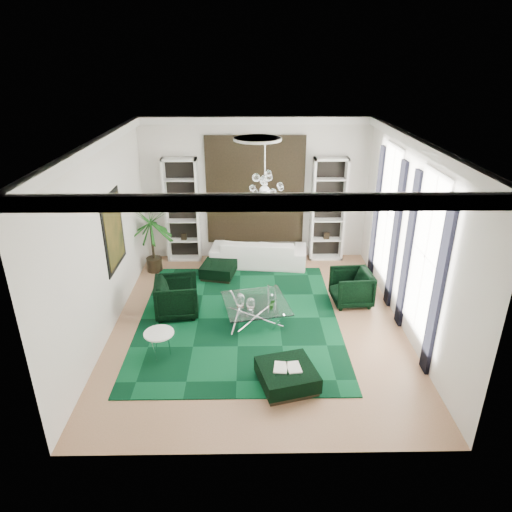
{
  "coord_description": "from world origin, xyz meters",
  "views": [
    {
      "loc": [
        -0.16,
        -8.3,
        5.2
      ],
      "look_at": [
        -0.03,
        0.5,
        1.31
      ],
      "focal_mm": 32.0,
      "sensor_mm": 36.0,
      "label": 1
    }
  ],
  "objects_px": {
    "ottoman_side": "(219,270)",
    "palm": "(151,232)",
    "sofa": "(259,252)",
    "coffee_table": "(256,312)",
    "ottoman_front": "(287,377)",
    "armchair_right": "(351,287)",
    "side_table": "(160,345)",
    "armchair_left": "(177,297)"
  },
  "relations": [
    {
      "from": "sofa",
      "to": "ottoman_side",
      "type": "relative_size",
      "value": 3.11
    },
    {
      "from": "coffee_table",
      "to": "ottoman_front",
      "type": "xyz_separation_m",
      "value": [
        0.5,
        -2.08,
        -0.04
      ]
    },
    {
      "from": "armchair_right",
      "to": "side_table",
      "type": "height_order",
      "value": "armchair_right"
    },
    {
      "from": "ottoman_side",
      "to": "ottoman_front",
      "type": "distance_m",
      "value": 4.44
    },
    {
      "from": "ottoman_front",
      "to": "side_table",
      "type": "xyz_separation_m",
      "value": [
        -2.3,
        0.83,
        0.08
      ]
    },
    {
      "from": "ottoman_front",
      "to": "palm",
      "type": "height_order",
      "value": "palm"
    },
    {
      "from": "side_table",
      "to": "armchair_right",
      "type": "bearing_deg",
      "value": 26.76
    },
    {
      "from": "coffee_table",
      "to": "side_table",
      "type": "height_order",
      "value": "side_table"
    },
    {
      "from": "armchair_right",
      "to": "palm",
      "type": "height_order",
      "value": "palm"
    },
    {
      "from": "armchair_left",
      "to": "ottoman_side",
      "type": "distance_m",
      "value": 1.99
    },
    {
      "from": "ottoman_side",
      "to": "side_table",
      "type": "distance_m",
      "value": 3.49
    },
    {
      "from": "ottoman_front",
      "to": "palm",
      "type": "distance_m",
      "value": 5.63
    },
    {
      "from": "ottoman_front",
      "to": "coffee_table",
      "type": "bearing_deg",
      "value": 103.42
    },
    {
      "from": "coffee_table",
      "to": "palm",
      "type": "relative_size",
      "value": 0.59
    },
    {
      "from": "armchair_left",
      "to": "ottoman_front",
      "type": "bearing_deg",
      "value": -145.01
    },
    {
      "from": "armchair_left",
      "to": "armchair_right",
      "type": "relative_size",
      "value": 1.06
    },
    {
      "from": "ottoman_front",
      "to": "palm",
      "type": "xyz_separation_m",
      "value": [
        -3.11,
        4.6,
        0.91
      ]
    },
    {
      "from": "ottoman_side",
      "to": "side_table",
      "type": "relative_size",
      "value": 1.45
    },
    {
      "from": "armchair_right",
      "to": "ottoman_front",
      "type": "bearing_deg",
      "value": -34.89
    },
    {
      "from": "coffee_table",
      "to": "ottoman_front",
      "type": "distance_m",
      "value": 2.14
    },
    {
      "from": "ottoman_side",
      "to": "armchair_right",
      "type": "bearing_deg",
      "value": -24.14
    },
    {
      "from": "sofa",
      "to": "armchair_left",
      "type": "relative_size",
      "value": 2.75
    },
    {
      "from": "armchair_right",
      "to": "palm",
      "type": "bearing_deg",
      "value": -114.7
    },
    {
      "from": "armchair_left",
      "to": "coffee_table",
      "type": "distance_m",
      "value": 1.74
    },
    {
      "from": "sofa",
      "to": "coffee_table",
      "type": "bearing_deg",
      "value": 94.25
    },
    {
      "from": "ottoman_side",
      "to": "side_table",
      "type": "xyz_separation_m",
      "value": [
        -0.88,
        -3.38,
        0.09
      ]
    },
    {
      "from": "sofa",
      "to": "ottoman_front",
      "type": "height_order",
      "value": "sofa"
    },
    {
      "from": "ottoman_side",
      "to": "palm",
      "type": "height_order",
      "value": "palm"
    },
    {
      "from": "armchair_right",
      "to": "palm",
      "type": "distance_m",
      "value": 5.15
    },
    {
      "from": "coffee_table",
      "to": "sofa",
      "type": "bearing_deg",
      "value": 87.59
    },
    {
      "from": "armchair_left",
      "to": "side_table",
      "type": "bearing_deg",
      "value": 168.9
    },
    {
      "from": "ottoman_side",
      "to": "side_table",
      "type": "bearing_deg",
      "value": -104.6
    },
    {
      "from": "side_table",
      "to": "ottoman_front",
      "type": "bearing_deg",
      "value": -19.87
    },
    {
      "from": "armchair_left",
      "to": "armchair_right",
      "type": "bearing_deg",
      "value": -91.14
    },
    {
      "from": "armchair_right",
      "to": "ottoman_front",
      "type": "height_order",
      "value": "armchair_right"
    },
    {
      "from": "armchair_left",
      "to": "side_table",
      "type": "relative_size",
      "value": 1.65
    },
    {
      "from": "ottoman_side",
      "to": "armchair_left",
      "type": "bearing_deg",
      "value": -113.34
    },
    {
      "from": "sofa",
      "to": "coffee_table",
      "type": "relative_size",
      "value": 1.94
    },
    {
      "from": "ottoman_front",
      "to": "palm",
      "type": "bearing_deg",
      "value": 124.07
    },
    {
      "from": "coffee_table",
      "to": "armchair_right",
      "type": "bearing_deg",
      "value": 18.97
    },
    {
      "from": "sofa",
      "to": "armchair_right",
      "type": "xyz_separation_m",
      "value": [
        2.04,
        -2.12,
        0.03
      ]
    },
    {
      "from": "ottoman_front",
      "to": "side_table",
      "type": "height_order",
      "value": "side_table"
    }
  ]
}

